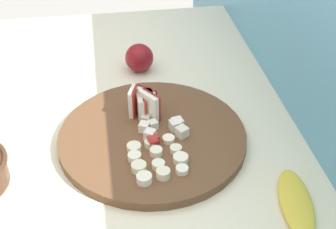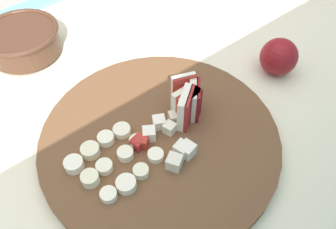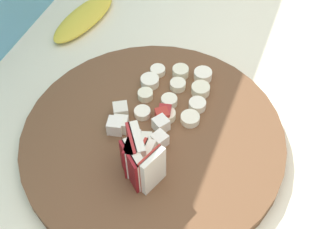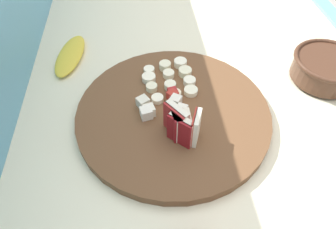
{
  "view_description": "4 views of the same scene",
  "coord_description": "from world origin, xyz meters",
  "px_view_note": "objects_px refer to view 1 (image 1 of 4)",
  "views": [
    {
      "loc": [
        0.59,
        0.02,
        1.54
      ],
      "look_at": [
        -0.14,
        0.13,
        0.99
      ],
      "focal_mm": 50.19,
      "sensor_mm": 36.0,
      "label": 1
    },
    {
      "loc": [
        0.05,
        0.36,
        1.38
      ],
      "look_at": [
        -0.15,
        0.1,
        0.98
      ],
      "focal_mm": 36.2,
      "sensor_mm": 36.0,
      "label": 2
    },
    {
      "loc": [
        -0.49,
        -0.06,
        1.46
      ],
      "look_at": [
        -0.12,
        0.08,
        0.99
      ],
      "focal_mm": 48.4,
      "sensor_mm": 36.0,
      "label": 3
    },
    {
      "loc": [
        -0.52,
        0.15,
        1.38
      ],
      "look_at": [
        -0.18,
        0.12,
        0.99
      ],
      "focal_mm": 31.89,
      "sensor_mm": 36.0,
      "label": 4
    }
  ],
  "objects_px": {
    "cutting_board": "(152,137)",
    "apple_dice_pile": "(162,130)",
    "banana_slice_rows": "(156,160)",
    "banana_peel": "(296,202)",
    "apple_wedge_fan": "(145,104)",
    "whole_apple": "(139,58)"
  },
  "relations": [
    {
      "from": "whole_apple",
      "to": "banana_slice_rows",
      "type": "bearing_deg",
      "value": -1.4
    },
    {
      "from": "apple_dice_pile",
      "to": "whole_apple",
      "type": "height_order",
      "value": "whole_apple"
    },
    {
      "from": "apple_dice_pile",
      "to": "banana_slice_rows",
      "type": "xyz_separation_m",
      "value": [
        0.08,
        -0.02,
        -0.0
      ]
    },
    {
      "from": "apple_wedge_fan",
      "to": "whole_apple",
      "type": "xyz_separation_m",
      "value": [
        -0.21,
        0.01,
        -0.01
      ]
    },
    {
      "from": "banana_peel",
      "to": "cutting_board",
      "type": "bearing_deg",
      "value": -133.63
    },
    {
      "from": "cutting_board",
      "to": "whole_apple",
      "type": "height_order",
      "value": "whole_apple"
    },
    {
      "from": "apple_dice_pile",
      "to": "whole_apple",
      "type": "xyz_separation_m",
      "value": [
        -0.28,
        -0.01,
        0.01
      ]
    },
    {
      "from": "apple_wedge_fan",
      "to": "banana_peel",
      "type": "distance_m",
      "value": 0.36
    },
    {
      "from": "banana_slice_rows",
      "to": "apple_dice_pile",
      "type": "bearing_deg",
      "value": 164.0
    },
    {
      "from": "cutting_board",
      "to": "apple_dice_pile",
      "type": "xyz_separation_m",
      "value": [
        0.0,
        0.02,
        0.02
      ]
    },
    {
      "from": "banana_slice_rows",
      "to": "banana_peel",
      "type": "xyz_separation_m",
      "value": [
        0.13,
        0.23,
        -0.02
      ]
    },
    {
      "from": "whole_apple",
      "to": "cutting_board",
      "type": "bearing_deg",
      "value": -0.87
    },
    {
      "from": "banana_slice_rows",
      "to": "whole_apple",
      "type": "relative_size",
      "value": 1.79
    },
    {
      "from": "apple_wedge_fan",
      "to": "whole_apple",
      "type": "height_order",
      "value": "apple_wedge_fan"
    },
    {
      "from": "apple_dice_pile",
      "to": "banana_slice_rows",
      "type": "distance_m",
      "value": 0.09
    },
    {
      "from": "cutting_board",
      "to": "apple_wedge_fan",
      "type": "distance_m",
      "value": 0.07
    },
    {
      "from": "cutting_board",
      "to": "banana_peel",
      "type": "height_order",
      "value": "cutting_board"
    },
    {
      "from": "banana_slice_rows",
      "to": "banana_peel",
      "type": "bearing_deg",
      "value": 60.81
    },
    {
      "from": "banana_slice_rows",
      "to": "cutting_board",
      "type": "bearing_deg",
      "value": 176.87
    },
    {
      "from": "banana_slice_rows",
      "to": "whole_apple",
      "type": "bearing_deg",
      "value": 178.6
    },
    {
      "from": "cutting_board",
      "to": "whole_apple",
      "type": "distance_m",
      "value": 0.28
    },
    {
      "from": "apple_wedge_fan",
      "to": "banana_slice_rows",
      "type": "relative_size",
      "value": 0.55
    }
  ]
}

